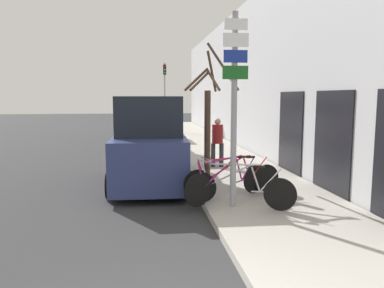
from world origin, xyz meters
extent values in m
plane|color=#333335|center=(0.00, 11.20, 0.00)|extent=(80.00, 80.00, 0.00)
cube|color=#ADA89E|center=(2.60, 14.00, 0.07)|extent=(3.20, 32.00, 0.15)
cube|color=#BCBCC1|center=(4.35, 14.00, 3.25)|extent=(0.20, 32.00, 6.50)
cube|color=black|center=(4.23, 4.85, 1.37)|extent=(0.03, 1.73, 2.45)
cube|color=black|center=(4.23, 7.39, 1.37)|extent=(0.03, 1.73, 2.45)
cylinder|color=#939399|center=(1.58, 3.96, 2.14)|extent=(0.13, 0.13, 3.98)
cube|color=white|center=(1.58, 3.89, 3.87)|extent=(0.47, 0.02, 0.22)
cube|color=white|center=(1.58, 3.89, 3.57)|extent=(0.53, 0.02, 0.27)
cube|color=navy|center=(1.58, 3.89, 3.25)|extent=(0.49, 0.02, 0.25)
cube|color=#19591E|center=(1.58, 3.89, 2.93)|extent=(0.53, 0.02, 0.27)
cylinder|color=black|center=(0.98, 4.37, 0.49)|extent=(0.60, 0.37, 0.67)
cylinder|color=black|center=(2.45, 3.52, 0.49)|extent=(0.60, 0.37, 0.67)
cylinder|color=#B7B7BC|center=(1.53, 4.05, 0.80)|extent=(0.84, 0.50, 0.55)
cylinder|color=#B7B7BC|center=(1.60, 4.01, 1.03)|extent=(0.97, 0.58, 0.09)
cylinder|color=#B7B7BC|center=(2.01, 3.78, 0.77)|extent=(0.19, 0.13, 0.48)
cylinder|color=#B7B7BC|center=(2.19, 3.67, 0.51)|extent=(0.53, 0.32, 0.08)
cylinder|color=#B7B7BC|center=(2.26, 3.63, 0.75)|extent=(0.40, 0.25, 0.54)
cylinder|color=#B7B7BC|center=(1.05, 4.33, 0.77)|extent=(0.19, 0.13, 0.58)
cube|color=black|center=(2.08, 3.73, 1.03)|extent=(0.21, 0.17, 0.04)
cylinder|color=#99999E|center=(1.12, 4.28, 1.06)|extent=(0.24, 0.39, 0.02)
cylinder|color=black|center=(0.84, 4.01, 0.50)|extent=(0.62, 0.40, 0.71)
cylinder|color=black|center=(2.34, 4.94, 0.50)|extent=(0.62, 0.40, 0.71)
cylinder|color=#8C1E72|center=(1.40, 4.36, 0.83)|extent=(0.86, 0.55, 0.58)
cylinder|color=#8C1E72|center=(1.48, 4.40, 1.08)|extent=(1.00, 0.64, 0.09)
cylinder|color=#8C1E72|center=(1.89, 4.66, 0.80)|extent=(0.20, 0.14, 0.51)
cylinder|color=#8C1E72|center=(2.08, 4.77, 0.53)|extent=(0.54, 0.35, 0.08)
cylinder|color=#8C1E72|center=(2.15, 4.82, 0.78)|extent=(0.41, 0.27, 0.57)
cylinder|color=#8C1E72|center=(0.91, 4.05, 0.80)|extent=(0.19, 0.14, 0.61)
cube|color=black|center=(1.97, 4.70, 1.07)|extent=(0.21, 0.17, 0.04)
cylinder|color=#99999E|center=(0.99, 4.10, 1.10)|extent=(0.25, 0.39, 0.02)
cylinder|color=black|center=(0.93, 4.59, 0.49)|extent=(0.67, 0.19, 0.68)
cylinder|color=black|center=(2.66, 4.99, 0.49)|extent=(0.67, 0.19, 0.68)
cylinder|color=red|center=(1.57, 4.74, 0.80)|extent=(0.98, 0.26, 0.56)
cylinder|color=red|center=(1.66, 4.76, 1.04)|extent=(1.13, 0.29, 0.09)
cylinder|color=red|center=(2.14, 4.87, 0.78)|extent=(0.21, 0.08, 0.49)
cylinder|color=red|center=(2.35, 4.92, 0.52)|extent=(0.61, 0.17, 0.08)
cylinder|color=red|center=(2.44, 4.94, 0.75)|extent=(0.46, 0.13, 0.54)
cylinder|color=red|center=(1.01, 4.61, 0.78)|extent=(0.21, 0.08, 0.59)
cube|color=black|center=(2.22, 4.89, 1.04)|extent=(0.21, 0.12, 0.04)
cylinder|color=#99999E|center=(1.10, 4.63, 1.07)|extent=(0.12, 0.43, 0.02)
cube|color=navy|center=(-0.09, 6.74, 0.81)|extent=(2.01, 4.29, 1.26)
cube|color=black|center=(-0.09, 6.57, 1.95)|extent=(1.75, 2.26, 1.02)
cylinder|color=black|center=(-0.96, 8.08, 0.32)|extent=(0.24, 0.65, 0.64)
cylinder|color=black|center=(0.89, 8.01, 0.32)|extent=(0.24, 0.65, 0.64)
cylinder|color=black|center=(-1.06, 5.46, 0.32)|extent=(0.24, 0.65, 0.64)
cylinder|color=black|center=(0.79, 5.39, 0.32)|extent=(0.24, 0.65, 0.64)
cube|color=silver|center=(-0.08, 12.03, 0.87)|extent=(2.02, 4.64, 1.40)
cube|color=black|center=(-0.07, 11.85, 1.99)|extent=(1.74, 2.44, 0.84)
cylinder|color=black|center=(-1.05, 13.41, 0.31)|extent=(0.25, 0.64, 0.63)
cylinder|color=black|center=(0.77, 13.49, 0.31)|extent=(0.25, 0.64, 0.63)
cylinder|color=black|center=(-0.93, 10.58, 0.31)|extent=(0.25, 0.64, 0.63)
cylinder|color=black|center=(0.89, 10.66, 0.31)|extent=(0.25, 0.64, 0.63)
cube|color=#B2B7BC|center=(-0.21, 18.13, 0.84)|extent=(1.98, 4.61, 1.33)
cube|color=black|center=(-0.20, 17.95, 1.97)|extent=(1.74, 2.41, 0.94)
cylinder|color=black|center=(-1.17, 19.52, 0.31)|extent=(0.24, 0.62, 0.62)
cylinder|color=black|center=(0.69, 19.57, 0.31)|extent=(0.24, 0.62, 0.62)
cylinder|color=black|center=(-1.10, 16.69, 0.31)|extent=(0.24, 0.62, 0.62)
cylinder|color=black|center=(0.76, 16.74, 0.31)|extent=(0.24, 0.62, 0.62)
cylinder|color=#333338|center=(2.02, 8.39, 0.54)|extent=(0.15, 0.15, 0.78)
cylinder|color=#333338|center=(2.29, 8.37, 0.54)|extent=(0.15, 0.15, 0.78)
cylinder|color=maroon|center=(2.16, 8.38, 1.23)|extent=(0.36, 0.36, 0.61)
sphere|color=tan|center=(2.16, 8.38, 1.65)|extent=(0.21, 0.21, 0.21)
cylinder|color=#4C3828|center=(1.47, 6.44, 1.38)|extent=(0.17, 0.17, 2.46)
cylinder|color=#4C3828|center=(1.81, 6.12, 3.23)|extent=(0.76, 0.72, 1.27)
cylinder|color=#4C3828|center=(1.19, 6.07, 2.84)|extent=(0.64, 0.81, 0.52)
cylinder|color=#4C3828|center=(1.16, 6.42, 2.90)|extent=(0.67, 0.10, 0.63)
cylinder|color=#4C3828|center=(1.57, 6.12, 2.87)|extent=(0.27, 0.69, 0.58)
cylinder|color=#4C3828|center=(1.68, 6.93, 3.12)|extent=(0.50, 1.05, 1.08)
cylinder|color=#939399|center=(1.31, 21.59, 2.40)|extent=(0.10, 0.10, 4.50)
cube|color=black|center=(1.31, 21.49, 4.20)|extent=(0.20, 0.16, 0.64)
sphere|color=red|center=(1.31, 21.40, 4.40)|extent=(0.11, 0.11, 0.11)
sphere|color=orange|center=(1.31, 21.40, 4.20)|extent=(0.11, 0.11, 0.11)
sphere|color=green|center=(1.31, 21.40, 4.00)|extent=(0.11, 0.11, 0.11)
camera|label=1|loc=(-0.33, -3.53, 2.45)|focal=35.00mm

